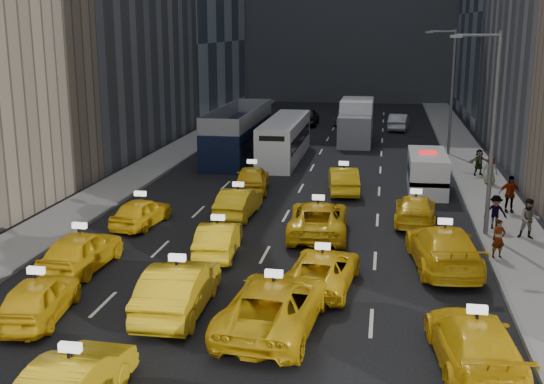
{
  "coord_description": "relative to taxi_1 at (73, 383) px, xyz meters",
  "views": [
    {
      "loc": [
        4.69,
        -18.26,
        9.17
      ],
      "look_at": [
        -0.16,
        10.73,
        2.0
      ],
      "focal_mm": 45.0,
      "sensor_mm": 36.0,
      "label": 1
    }
  ],
  "objects": [
    {
      "name": "streetlight_near",
      "position": [
        11.74,
        16.3,
        4.19
      ],
      "size": [
        2.15,
        0.22,
        9.0
      ],
      "color": "#595B60",
      "rests_on": "ground"
    },
    {
      "name": "pedestrian_5",
      "position": [
        13.08,
        29.0,
        0.23
      ],
      "size": [
        1.57,
        0.88,
        1.63
      ],
      "primitive_type": "imported",
      "rotation": [
        0.0,
        0.0,
        0.31
      ],
      "color": "gray",
      "rests_on": "sidewalk_east"
    },
    {
      "name": "misc_car_4",
      "position": [
        8.42,
        48.36,
        0.02
      ],
      "size": [
        1.99,
        4.67,
        1.5
      ],
      "primitive_type": "imported",
      "rotation": [
        0.0,
        0.0,
        3.05
      ],
      "color": "#ADAFB5",
      "rests_on": "ground"
    },
    {
      "name": "taxi_13",
      "position": [
        0.25,
        17.81,
        -0.02
      ],
      "size": [
        1.67,
        4.36,
        1.42
      ],
      "primitive_type": "imported",
      "rotation": [
        0.0,
        0.0,
        3.1
      ],
      "color": "yellow",
      "rests_on": "ground"
    },
    {
      "name": "pedestrian_3",
      "position": [
        13.47,
        20.27,
        0.35
      ],
      "size": [
        1.13,
        0.59,
        1.86
      ],
      "primitive_type": "imported",
      "rotation": [
        0.0,
        0.0,
        0.09
      ],
      "color": "gray",
      "rests_on": "sidewalk_east"
    },
    {
      "name": "box_truck",
      "position": [
        4.93,
        40.93,
        0.94
      ],
      "size": [
        2.59,
        7.44,
        3.4
      ],
      "rotation": [
        0.0,
        0.0,
        0.01
      ],
      "color": "silver",
      "rests_on": "ground"
    },
    {
      "name": "taxi_1",
      "position": [
        0.0,
        0.0,
        0.0
      ],
      "size": [
        1.73,
        4.5,
        1.46
      ],
      "primitive_type": "imported",
      "rotation": [
        0.0,
        0.0,
        3.1
      ],
      "color": "yellow",
      "rests_on": "ground"
    },
    {
      "name": "taxi_8",
      "position": [
        -4.11,
        9.39,
        0.05
      ],
      "size": [
        1.99,
        4.63,
        1.56
      ],
      "primitive_type": "imported",
      "rotation": [
        0.0,
        0.0,
        3.11
      ],
      "color": "yellow",
      "rests_on": "ground"
    },
    {
      "name": "taxi_4",
      "position": [
        -3.48,
        4.85,
        -0.01
      ],
      "size": [
        2.19,
        4.39,
        1.44
      ],
      "primitive_type": "imported",
      "rotation": [
        0.0,
        0.0,
        3.26
      ],
      "color": "yellow",
      "rests_on": "ground"
    },
    {
      "name": "misc_car_1",
      "position": [
        -3.96,
        43.11,
        -0.05
      ],
      "size": [
        2.65,
        5.05,
        1.35
      ],
      "primitive_type": "imported",
      "rotation": [
        0.0,
        0.0,
        3.06
      ],
      "color": "black",
      "rests_on": "ground"
    },
    {
      "name": "misc_car_3",
      "position": [
        -0.04,
        50.25,
        0.09
      ],
      "size": [
        1.99,
        4.84,
        1.64
      ],
      "primitive_type": "imported",
      "rotation": [
        0.0,
        0.0,
        3.15
      ],
      "color": "black",
      "rests_on": "ground"
    },
    {
      "name": "misc_car_2",
      "position": [
        3.56,
        51.41,
        0.08
      ],
      "size": [
        2.38,
        5.62,
        1.62
      ],
      "primitive_type": "imported",
      "rotation": [
        0.0,
        0.0,
        3.12
      ],
      "color": "gray",
      "rests_on": "ground"
    },
    {
      "name": "pedestrian_1",
      "position": [
        13.57,
        15.93,
        0.3
      ],
      "size": [
        0.91,
        0.58,
        1.77
      ],
      "primitive_type": "imported",
      "rotation": [
        0.0,
        0.0,
        -0.13
      ],
      "color": "gray",
      "rests_on": "sidewalk_east"
    },
    {
      "name": "taxi_17",
      "position": [
        5.04,
        23.61,
        0.01
      ],
      "size": [
        2.1,
        4.64,
        1.48
      ],
      "primitive_type": "imported",
      "rotation": [
        0.0,
        0.0,
        3.27
      ],
      "color": "yellow",
      "rests_on": "ground"
    },
    {
      "name": "taxi_16",
      "position": [
        -0.08,
        22.96,
        0.04
      ],
      "size": [
        2.31,
        4.69,
        1.54
      ],
      "primitive_type": "imported",
      "rotation": [
        0.0,
        0.0,
        3.25
      ],
      "color": "yellow",
      "rests_on": "ground"
    },
    {
      "name": "curb_east",
      "position": [
        11.6,
        29.3,
        -0.64
      ],
      "size": [
        0.15,
        90.0,
        0.18
      ],
      "primitive_type": "cube",
      "color": "slate",
      "rests_on": "ground"
    },
    {
      "name": "sidewalk_west",
      "position": [
        -7.95,
        29.3,
        -0.66
      ],
      "size": [
        3.0,
        90.0,
        0.15
      ],
      "primitive_type": "cube",
      "color": "gray",
      "rests_on": "ground"
    },
    {
      "name": "pedestrian_2",
      "position": [
        12.36,
        17.2,
        0.2
      ],
      "size": [
        1.03,
        0.45,
        1.57
      ],
      "primitive_type": "imported",
      "rotation": [
        0.0,
        0.0,
        -0.03
      ],
      "color": "gray",
      "rests_on": "sidewalk_east"
    },
    {
      "name": "taxi_10",
      "position": [
        5.22,
        9.11,
        -0.07
      ],
      "size": [
        2.71,
        5.0,
        1.33
      ],
      "primitive_type": "imported",
      "rotation": [
        0.0,
        0.0,
        3.03
      ],
      "color": "yellow",
      "rests_on": "ground"
    },
    {
      "name": "taxi_7",
      "position": [
        9.89,
        3.83,
        0.02
      ],
      "size": [
        2.63,
        5.38,
        1.51
      ],
      "primitive_type": "imported",
      "rotation": [
        0.0,
        0.0,
        3.24
      ],
      "color": "yellow",
      "rests_on": "ground"
    },
    {
      "name": "pedestrian_4",
      "position": [
        13.42,
        26.59,
        0.26
      ],
      "size": [
        0.87,
        0.55,
        1.68
      ],
      "primitive_type": "imported",
      "rotation": [
        0.0,
        0.0,
        -0.14
      ],
      "color": "gray",
      "rests_on": "sidewalk_east"
    },
    {
      "name": "taxi_11",
      "position": [
        9.67,
        11.88,
        0.1
      ],
      "size": [
        2.97,
        5.98,
        1.67
      ],
      "primitive_type": "imported",
      "rotation": [
        0.0,
        0.0,
        3.25
      ],
      "color": "yellow",
      "rests_on": "ground"
    },
    {
      "name": "taxi_5",
      "position": [
        0.78,
        6.11,
        0.11
      ],
      "size": [
        1.92,
        5.14,
        1.68
      ],
      "primitive_type": "imported",
      "rotation": [
        0.0,
        0.0,
        3.17
      ],
      "color": "yellow",
      "rests_on": "ground"
    },
    {
      "name": "taxi_9",
      "position": [
        0.68,
        11.95,
        -0.04
      ],
      "size": [
        1.81,
        4.32,
        1.39
      ],
      "primitive_type": "imported",
      "rotation": [
        0.0,
        0.0,
        3.22
      ],
      "color": "yellow",
      "rests_on": "ground"
    },
    {
      "name": "pedestrian_0",
      "position": [
        11.88,
        13.06,
        0.21
      ],
      "size": [
        0.67,
        0.57,
        1.58
      ],
      "primitive_type": "imported",
      "rotation": [
        0.0,
        0.0,
        0.39
      ],
      "color": "gray",
      "rests_on": "sidewalk_east"
    },
    {
      "name": "taxi_12",
      "position": [
        -3.91,
        15.41,
        -0.05
      ],
      "size": [
        2.07,
        4.15,
        1.36
      ],
      "primitive_type": "imported",
      "rotation": [
        0.0,
        0.0,
        3.02
      ],
      "color": "yellow",
      "rests_on": "ground"
    },
    {
      "name": "double_decker",
      "position": [
        -3.08,
        33.23,
        1.01
      ],
      "size": [
        3.23,
        12.14,
        3.5
      ],
      "rotation": [
        0.0,
        0.0,
        0.04
      ],
      "color": "black",
      "rests_on": "ground"
    },
    {
      "name": "sidewalk_east",
      "position": [
        13.05,
        29.3,
        -0.66
      ],
      "size": [
        3.0,
        90.0,
        0.15
      ],
      "primitive_type": "cube",
      "color": "gray",
      "rests_on": "ground"
    },
    {
      "name": "ground",
      "position": [
        2.55,
        4.3,
        -0.73
      ],
      "size": [
        160.0,
        160.0,
        0.0
      ],
      "primitive_type": "plane",
      "color": "black",
      "rests_on": "ground"
    },
    {
      "name": "taxi_14",
      "position": [
        4.44,
        15.37,
        0.03
      ],
      "size": [
        2.86,
        5.65,
        1.53
      ],
      "primitive_type": "imported",
      "rotation": [
        0.0,
        0.0,
        3.2
      ],
      "color": "yellow",
      "rests_on": "ground"
    },
    {
      "name": "streetlight_far",
      "position": [
        11.74,
        36.3,
        4.19
      ],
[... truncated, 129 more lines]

